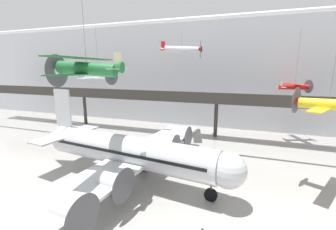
{
  "coord_description": "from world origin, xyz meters",
  "views": [
    {
      "loc": [
        5.27,
        -11.3,
        12.87
      ],
      "look_at": [
        -2.33,
        10.2,
        8.1
      ],
      "focal_mm": 24.0,
      "sensor_mm": 36.0,
      "label": 1
    }
  ],
  "objects_px": {
    "suspended_plane_silver_racer": "(181,50)",
    "suspended_plane_red_highwing": "(295,87)",
    "suspended_plane_yellow_lowwing": "(329,105)",
    "airliner_silver_main": "(127,151)",
    "suspended_plane_green_biplane": "(86,68)",
    "suspended_plane_white_twin": "(98,76)"
  },
  "relations": [
    {
      "from": "suspended_plane_silver_racer",
      "to": "suspended_plane_red_highwing",
      "type": "distance_m",
      "value": 21.1
    },
    {
      "from": "suspended_plane_silver_racer",
      "to": "suspended_plane_red_highwing",
      "type": "bearing_deg",
      "value": -4.12
    },
    {
      "from": "suspended_plane_red_highwing",
      "to": "suspended_plane_silver_racer",
      "type": "bearing_deg",
      "value": 166.87
    },
    {
      "from": "suspended_plane_yellow_lowwing",
      "to": "suspended_plane_silver_racer",
      "type": "height_order",
      "value": "suspended_plane_silver_racer"
    },
    {
      "from": "airliner_silver_main",
      "to": "suspended_plane_red_highwing",
      "type": "distance_m",
      "value": 31.58
    },
    {
      "from": "suspended_plane_green_biplane",
      "to": "suspended_plane_yellow_lowwing",
      "type": "relative_size",
      "value": 0.8
    },
    {
      "from": "suspended_plane_green_biplane",
      "to": "suspended_plane_yellow_lowwing",
      "type": "height_order",
      "value": "suspended_plane_green_biplane"
    },
    {
      "from": "airliner_silver_main",
      "to": "suspended_plane_yellow_lowwing",
      "type": "distance_m",
      "value": 21.57
    },
    {
      "from": "airliner_silver_main",
      "to": "suspended_plane_green_biplane",
      "type": "height_order",
      "value": "suspended_plane_green_biplane"
    },
    {
      "from": "airliner_silver_main",
      "to": "suspended_plane_silver_racer",
      "type": "bearing_deg",
      "value": 94.83
    },
    {
      "from": "airliner_silver_main",
      "to": "suspended_plane_red_highwing",
      "type": "relative_size",
      "value": 2.87
    },
    {
      "from": "suspended_plane_red_highwing",
      "to": "airliner_silver_main",
      "type": "bearing_deg",
      "value": -154.35
    },
    {
      "from": "suspended_plane_green_biplane",
      "to": "suspended_plane_white_twin",
      "type": "xyz_separation_m",
      "value": [
        -9.51,
        14.55,
        -1.24
      ]
    },
    {
      "from": "airliner_silver_main",
      "to": "suspended_plane_red_highwing",
      "type": "xyz_separation_m",
      "value": [
        20.37,
        23.33,
        6.14
      ]
    },
    {
      "from": "airliner_silver_main",
      "to": "suspended_plane_red_highwing",
      "type": "bearing_deg",
      "value": 55.41
    },
    {
      "from": "suspended_plane_white_twin",
      "to": "suspended_plane_red_highwing",
      "type": "bearing_deg",
      "value": 32.79
    },
    {
      "from": "airliner_silver_main",
      "to": "suspended_plane_green_biplane",
      "type": "relative_size",
      "value": 3.46
    },
    {
      "from": "suspended_plane_yellow_lowwing",
      "to": "suspended_plane_silver_racer",
      "type": "bearing_deg",
      "value": -10.64
    },
    {
      "from": "suspended_plane_green_biplane",
      "to": "suspended_plane_red_highwing",
      "type": "height_order",
      "value": "suspended_plane_green_biplane"
    },
    {
      "from": "suspended_plane_green_biplane",
      "to": "suspended_plane_silver_racer",
      "type": "relative_size",
      "value": 0.94
    },
    {
      "from": "suspended_plane_red_highwing",
      "to": "suspended_plane_yellow_lowwing",
      "type": "bearing_deg",
      "value": -113.59
    },
    {
      "from": "suspended_plane_white_twin",
      "to": "airliner_silver_main",
      "type": "bearing_deg",
      "value": -32.75
    }
  ]
}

